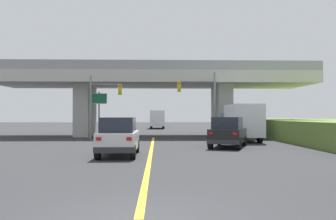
{
  "coord_description": "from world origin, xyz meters",
  "views": [
    {
      "loc": [
        0.38,
        -7.3,
        2.1
      ],
      "look_at": [
        1.1,
        17.07,
        2.5
      ],
      "focal_mm": 38.32,
      "sensor_mm": 36.0,
      "label": 1
    }
  ],
  "objects_px": {
    "suv_lead": "(119,137)",
    "box_truck": "(241,122)",
    "suv_crossing": "(228,132)",
    "highway_sign": "(99,104)",
    "traffic_signal_farside": "(101,99)",
    "semi_truck_distant": "(157,119)",
    "traffic_signal_nearside": "(202,97)"
  },
  "relations": [
    {
      "from": "traffic_signal_farside",
      "to": "suv_crossing",
      "type": "bearing_deg",
      "value": -42.18
    },
    {
      "from": "suv_crossing",
      "to": "highway_sign",
      "type": "relative_size",
      "value": 1.06
    },
    {
      "from": "highway_sign",
      "to": "box_truck",
      "type": "bearing_deg",
      "value": -25.41
    },
    {
      "from": "suv_crossing",
      "to": "highway_sign",
      "type": "distance_m",
      "value": 16.08
    },
    {
      "from": "suv_crossing",
      "to": "traffic_signal_farside",
      "type": "bearing_deg",
      "value": 157.84
    },
    {
      "from": "suv_crossing",
      "to": "traffic_signal_nearside",
      "type": "distance_m",
      "value": 9.66
    },
    {
      "from": "traffic_signal_nearside",
      "to": "traffic_signal_farside",
      "type": "distance_m",
      "value": 9.26
    },
    {
      "from": "traffic_signal_nearside",
      "to": "traffic_signal_farside",
      "type": "relative_size",
      "value": 1.06
    },
    {
      "from": "highway_sign",
      "to": "suv_crossing",
      "type": "bearing_deg",
      "value": -48.89
    },
    {
      "from": "suv_lead",
      "to": "semi_truck_distant",
      "type": "height_order",
      "value": "semi_truck_distant"
    },
    {
      "from": "highway_sign",
      "to": "semi_truck_distant",
      "type": "distance_m",
      "value": 24.91
    },
    {
      "from": "traffic_signal_nearside",
      "to": "semi_truck_distant",
      "type": "height_order",
      "value": "traffic_signal_nearside"
    },
    {
      "from": "suv_lead",
      "to": "suv_crossing",
      "type": "distance_m",
      "value": 8.22
    },
    {
      "from": "traffic_signal_nearside",
      "to": "highway_sign",
      "type": "bearing_deg",
      "value": 164.44
    },
    {
      "from": "suv_lead",
      "to": "suv_crossing",
      "type": "xyz_separation_m",
      "value": [
        6.7,
        4.76,
        -0.0
      ]
    },
    {
      "from": "suv_lead",
      "to": "highway_sign",
      "type": "relative_size",
      "value": 1.0
    },
    {
      "from": "suv_lead",
      "to": "box_truck",
      "type": "height_order",
      "value": "box_truck"
    },
    {
      "from": "suv_crossing",
      "to": "semi_truck_distant",
      "type": "bearing_deg",
      "value": 117.44
    },
    {
      "from": "box_truck",
      "to": "traffic_signal_farside",
      "type": "xyz_separation_m",
      "value": [
        -12.06,
        2.93,
        2.0
      ]
    },
    {
      "from": "suv_lead",
      "to": "traffic_signal_nearside",
      "type": "bearing_deg",
      "value": 66.18
    },
    {
      "from": "suv_lead",
      "to": "semi_truck_distant",
      "type": "xyz_separation_m",
      "value": [
        1.99,
        40.92,
        0.56
      ]
    },
    {
      "from": "suv_lead",
      "to": "semi_truck_distant",
      "type": "relative_size",
      "value": 0.59
    },
    {
      "from": "suv_crossing",
      "to": "highway_sign",
      "type": "bearing_deg",
      "value": 151.13
    },
    {
      "from": "traffic_signal_farside",
      "to": "highway_sign",
      "type": "bearing_deg",
      "value": 102.34
    },
    {
      "from": "traffic_signal_nearside",
      "to": "semi_truck_distant",
      "type": "xyz_separation_m",
      "value": [
        -4.18,
        26.94,
        -2.27
      ]
    },
    {
      "from": "suv_lead",
      "to": "box_truck",
      "type": "relative_size",
      "value": 0.68
    },
    {
      "from": "traffic_signal_farside",
      "to": "highway_sign",
      "type": "height_order",
      "value": "traffic_signal_farside"
    },
    {
      "from": "box_truck",
      "to": "highway_sign",
      "type": "bearing_deg",
      "value": 154.59
    },
    {
      "from": "suv_lead",
      "to": "highway_sign",
      "type": "xyz_separation_m",
      "value": [
        -3.76,
        16.75,
        2.28
      ]
    },
    {
      "from": "suv_crossing",
      "to": "suv_lead",
      "type": "bearing_deg",
      "value": -124.6
    },
    {
      "from": "suv_crossing",
      "to": "traffic_signal_nearside",
      "type": "relative_size",
      "value": 0.77
    },
    {
      "from": "box_truck",
      "to": "semi_truck_distant",
      "type": "distance_m",
      "value": 31.02
    }
  ]
}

